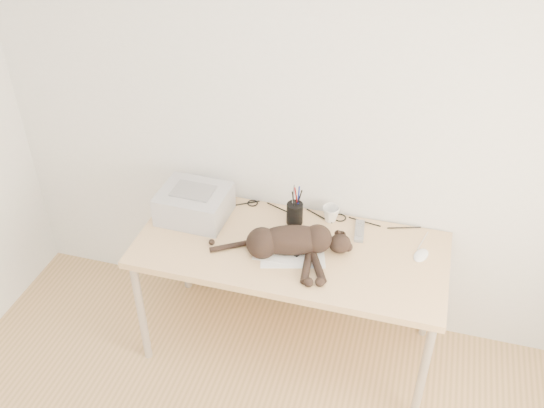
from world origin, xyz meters
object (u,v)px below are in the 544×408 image
(mouse, at_px, (421,253))
(mug, at_px, (331,214))
(printer, at_px, (194,204))
(cat, at_px, (288,242))
(desk, at_px, (294,256))
(pen_cup, at_px, (295,213))

(mouse, bearing_deg, mug, -178.92)
(mouse, bearing_deg, printer, -160.55)
(printer, bearing_deg, cat, -16.33)
(cat, bearing_deg, desk, 71.17)
(desk, distance_m, mug, 0.30)
(desk, xyz_separation_m, mouse, (0.65, 0.03, 0.15))
(desk, relative_size, pen_cup, 7.07)
(desk, distance_m, mouse, 0.67)
(desk, relative_size, mouse, 14.21)
(cat, bearing_deg, mouse, -4.12)
(cat, bearing_deg, pen_cup, 78.30)
(desk, xyz_separation_m, printer, (-0.57, 0.03, 0.22))
(printer, height_order, mouse, printer)
(pen_cup, bearing_deg, cat, -83.80)
(desk, bearing_deg, mug, 51.57)
(printer, xyz_separation_m, mouse, (1.22, -0.01, -0.07))
(pen_cup, height_order, mouse, pen_cup)
(desk, xyz_separation_m, pen_cup, (-0.03, 0.12, 0.20))
(desk, height_order, mug, mug)
(printer, height_order, mug, printer)
(desk, height_order, printer, printer)
(desk, xyz_separation_m, cat, (-0.00, -0.14, 0.20))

